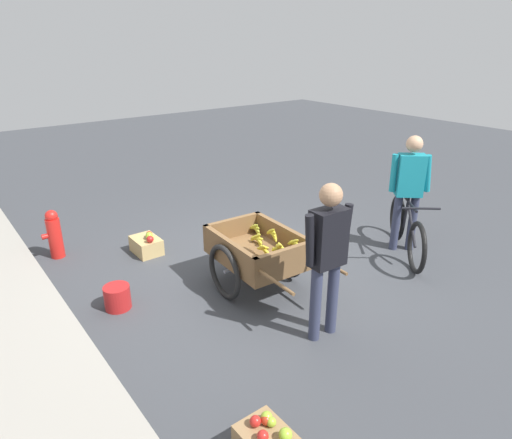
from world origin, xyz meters
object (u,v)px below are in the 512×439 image
at_px(fire_hydrant, 54,234).
at_px(plastic_bucket, 117,297).
at_px(bicycle, 407,230).
at_px(fruit_cart, 257,253).
at_px(mixed_fruit_crate, 147,245).
at_px(vendor_person, 327,249).
at_px(cyclist_person, 409,184).

height_order(fire_hydrant, plastic_bucket, fire_hydrant).
bearing_deg(bicycle, fruit_cart, 75.70).
height_order(plastic_bucket, mixed_fruit_crate, mixed_fruit_crate).
distance_m(vendor_person, fire_hydrant, 3.80).
bearing_deg(vendor_person, bicycle, -74.54).
bearing_deg(fruit_cart, mixed_fruit_crate, 22.13).
bearing_deg(fruit_cart, cyclist_person, -100.82).
relative_size(fruit_cart, mixed_fruit_crate, 3.84).
bearing_deg(mixed_fruit_crate, fruit_cart, -157.87).
distance_m(bicycle, fire_hydrant, 4.69).
bearing_deg(cyclist_person, mixed_fruit_crate, 54.54).
distance_m(fruit_cart, plastic_bucket, 1.62).
relative_size(bicycle, cyclist_person, 0.82).
height_order(vendor_person, cyclist_person, cyclist_person).
xyz_separation_m(fire_hydrant, mixed_fruit_crate, (-0.63, -1.00, -0.21)).
relative_size(vendor_person, plastic_bucket, 5.55).
bearing_deg(vendor_person, cyclist_person, -72.49).
distance_m(bicycle, plastic_bucket, 3.78).
bearing_deg(plastic_bucket, vendor_person, -139.94).
bearing_deg(fire_hydrant, fruit_cart, -143.51).
bearing_deg(bicycle, vendor_person, 105.46).
height_order(fruit_cart, mixed_fruit_crate, fruit_cart).
bearing_deg(vendor_person, fire_hydrant, 25.21).
distance_m(fire_hydrant, plastic_bucket, 1.71).
relative_size(bicycle, fire_hydrant, 1.95).
height_order(fruit_cart, bicycle, bicycle).
height_order(vendor_person, plastic_bucket, vendor_person).
bearing_deg(fruit_cart, vendor_person, 176.61).
xyz_separation_m(fire_hydrant, plastic_bucket, (-1.69, -0.17, -0.20)).
height_order(cyclist_person, plastic_bucket, cyclist_person).
bearing_deg(plastic_bucket, cyclist_person, -104.80).
bearing_deg(bicycle, plastic_bucket, 73.12).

